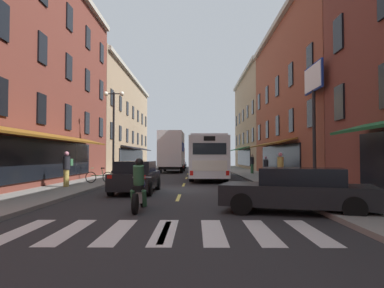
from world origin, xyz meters
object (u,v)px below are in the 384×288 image
at_px(sedan_far, 297,190).
at_px(street_lamp_twin, 114,131).
at_px(box_truck, 172,152).
at_px(sedan_mid, 179,164).
at_px(motorcycle_rider, 139,188).
at_px(billboard_sign, 314,94).
at_px(bicycle_near, 100,177).
at_px(pedestrian_far, 266,167).
at_px(transit_bus, 208,157).
at_px(pedestrian_mid, 280,167).
at_px(pedestrian_rear, 252,163).
at_px(sedan_near, 136,177).
at_px(pedestrian_near, 67,168).

xyz_separation_m(sedan_far, street_lamp_twin, (-8.68, 12.93, 2.76)).
height_order(box_truck, sedan_mid, box_truck).
height_order(box_truck, motorcycle_rider, box_truck).
distance_m(billboard_sign, bicycle_near, 13.03).
bearing_deg(pedestrian_far, transit_bus, 136.45).
height_order(pedestrian_mid, street_lamp_twin, street_lamp_twin).
distance_m(billboard_sign, pedestrian_rear, 14.34).
distance_m(billboard_sign, sedan_near, 10.33).
relative_size(sedan_far, motorcycle_rider, 2.30).
xyz_separation_m(sedan_mid, bicycle_near, (-3.37, -28.22, -0.18)).
distance_m(motorcycle_rider, street_lamp_twin, 13.37).
bearing_deg(transit_bus, street_lamp_twin, -153.13).
relative_size(sedan_mid, pedestrian_rear, 2.65).
bearing_deg(billboard_sign, sedan_near, -167.02).
bearing_deg(sedan_near, motorcycle_rider, -79.28).
bearing_deg(box_truck, transit_bus, -71.74).
relative_size(sedan_far, bicycle_near, 2.78).
height_order(transit_bus, bicycle_near, transit_bus).
distance_m(motorcycle_rider, bicycle_near, 10.32).
relative_size(sedan_far, pedestrian_rear, 2.66).
bearing_deg(bicycle_near, sedan_near, -55.16).
distance_m(bicycle_near, street_lamp_twin, 4.19).
relative_size(sedan_near, pedestrian_rear, 2.45).
distance_m(box_truck, bicycle_near, 17.13).
height_order(transit_bus, sedan_mid, transit_bus).
relative_size(box_truck, sedan_far, 1.70).
bearing_deg(pedestrian_near, street_lamp_twin, -69.51).
distance_m(sedan_mid, bicycle_near, 28.42).
bearing_deg(pedestrian_mid, pedestrian_far, 101.88).
bearing_deg(sedan_far, bicycle_near, 131.44).
xyz_separation_m(pedestrian_near, pedestrian_far, (11.74, 6.68, -0.17)).
height_order(motorcycle_rider, street_lamp_twin, street_lamp_twin).
bearing_deg(motorcycle_rider, sedan_near, 100.72).
bearing_deg(sedan_mid, bicycle_near, -96.82).
height_order(billboard_sign, box_truck, billboard_sign).
bearing_deg(transit_bus, pedestrian_near, -131.05).
bearing_deg(street_lamp_twin, box_truck, 77.28).
height_order(bicycle_near, pedestrian_far, pedestrian_far).
xyz_separation_m(transit_bus, pedestrian_mid, (3.97, -6.69, -0.59)).
relative_size(pedestrian_near, pedestrian_far, 1.16).
bearing_deg(pedestrian_mid, sedan_near, -141.18).
xyz_separation_m(transit_bus, sedan_far, (2.13, -16.25, -0.97)).
height_order(sedan_far, pedestrian_mid, pedestrian_mid).
bearing_deg(sedan_near, pedestrian_near, 157.48).
bearing_deg(sedan_near, billboard_sign, 12.98).
xyz_separation_m(billboard_sign, street_lamp_twin, (-11.93, 5.01, -1.60)).
bearing_deg(bicycle_near, pedestrian_near, -112.01).
relative_size(transit_bus, sedan_mid, 2.42).
bearing_deg(bicycle_near, pedestrian_rear, 46.83).
xyz_separation_m(pedestrian_near, pedestrian_mid, (11.65, 2.13, -0.05)).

